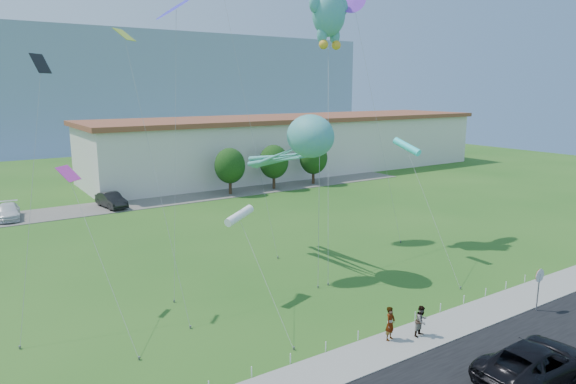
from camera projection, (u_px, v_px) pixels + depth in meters
The scene contains 24 objects.
ground at pixel (356, 325), 26.85m from camera, with size 160.00×160.00×0.00m, color #245618.
sidewalk at pixel (394, 346), 24.59m from camera, with size 80.00×2.50×0.10m, color gray.
parking_strip at pixel (144, 203), 55.51m from camera, with size 70.00×6.00×0.06m, color #59544C.
hill_ridge at pixel (28, 87), 122.66m from camera, with size 160.00×50.00×25.00m, color #748FA1.
warehouse at pixel (296, 144), 76.08m from camera, with size 61.00×15.00×8.20m.
stop_sign at pixel (539, 280), 28.15m from camera, with size 0.80×0.07×2.50m.
rope_fence at pixel (373, 330), 25.74m from camera, with size 26.05×0.05×0.50m.
tree_near at pixel (230, 166), 59.41m from camera, with size 3.60×3.60×5.47m.
tree_mid at pixel (274, 162), 62.65m from camera, with size 3.60×3.60×5.47m.
tree_far at pixel (313, 158), 65.88m from camera, with size 3.60×3.60×5.47m.
suv at pixel (536, 363), 21.53m from camera, with size 2.70×5.85×1.63m, color black.
pedestrian_left at pixel (390, 323), 24.95m from camera, with size 0.62×0.40×1.69m, color gray.
pedestrian_right at pixel (421, 321), 25.37m from camera, with size 0.76×0.59×1.56m, color gray.
parked_car_white at pixel (8, 212), 48.44m from camera, with size 1.96×4.82×1.40m, color white.
parked_car_black at pixel (111, 200), 53.10m from camera, with size 1.65×4.72×1.56m, color black.
octopus_kite at pixel (300, 145), 33.74m from camera, with size 2.75×8.94×10.57m.
teddy_bear_kite at pixel (329, 8), 38.92m from camera, with size 8.08×9.60×20.86m.
small_kite_blue at pixel (176, 13), 31.48m from camera, with size 3.63×5.31×17.80m.
small_kite_purple at pixel (355, 8), 40.27m from camera, with size 2.68×5.18×19.55m.
small_kite_white at pixel (240, 216), 29.42m from camera, with size 1.17×8.10×5.44m.
small_kite_black at pixel (38, 96), 26.25m from camera, with size 3.34×4.77×13.87m.
small_kite_cyan at pixel (407, 148), 36.29m from camera, with size 1.95×7.74×8.56m.
small_kite_pink at pixel (75, 190), 27.21m from camera, with size 1.70×8.38×8.10m.
small_kite_yellow at pixel (132, 71), 28.92m from camera, with size 1.29×8.05×15.62m.
Camera 1 is at (-16.69, -18.88, 12.16)m, focal length 32.00 mm.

